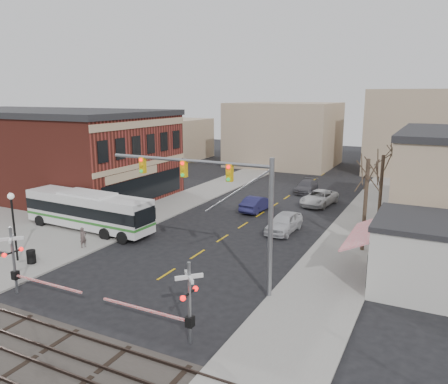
# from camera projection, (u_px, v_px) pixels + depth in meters

# --- Properties ---
(ground) EXTENTS (160.00, 160.00, 0.00)m
(ground) POSITION_uv_depth(u_px,v_px,m) (148.00, 286.00, 26.26)
(ground) COLOR black
(ground) RESTS_ON ground
(sidewalk_west) EXTENTS (5.00, 60.00, 0.12)m
(sidewalk_west) POSITION_uv_depth(u_px,v_px,m) (186.00, 199.00, 47.84)
(sidewalk_west) COLOR gray
(sidewalk_west) RESTS_ON ground
(sidewalk_east) EXTENTS (5.00, 60.00, 0.12)m
(sidewalk_east) POSITION_uv_depth(u_px,v_px,m) (366.00, 221.00, 39.53)
(sidewalk_east) COLOR gray
(sidewalk_east) RESTS_ON ground
(ballast_strip) EXTENTS (160.00, 5.00, 0.06)m
(ballast_strip) POSITION_uv_depth(u_px,v_px,m) (39.00, 355.00, 19.27)
(ballast_strip) COLOR #332D28
(ballast_strip) RESTS_ON ground
(rail_tracks) EXTENTS (160.00, 3.91, 0.14)m
(rail_tracks) POSITION_uv_depth(u_px,v_px,m) (39.00, 353.00, 19.25)
(rail_tracks) COLOR #2D231E
(rail_tracks) RESTS_ON ground
(brick_building) EXTENTS (30.40, 15.40, 9.60)m
(brick_building) POSITION_uv_depth(u_px,v_px,m) (40.00, 151.00, 50.97)
(brick_building) COLOR maroon
(brick_building) RESTS_ON ground
(awning_shop) EXTENTS (9.74, 6.20, 4.30)m
(awning_shop) POSITION_uv_depth(u_px,v_px,m) (448.00, 258.00, 24.90)
(awning_shop) COLOR beige
(awning_shop) RESTS_ON ground
(tree_east_a) EXTENTS (0.28, 0.28, 6.75)m
(tree_east_a) POSITION_uv_depth(u_px,v_px,m) (365.00, 205.00, 31.36)
(tree_east_a) COLOR #382B21
(tree_east_a) RESTS_ON sidewalk_east
(tree_east_b) EXTENTS (0.28, 0.28, 6.30)m
(tree_east_b) POSITION_uv_depth(u_px,v_px,m) (381.00, 192.00, 36.51)
(tree_east_b) COLOR #382B21
(tree_east_b) RESTS_ON sidewalk_east
(tree_east_c) EXTENTS (0.28, 0.28, 7.20)m
(tree_east_c) POSITION_uv_depth(u_px,v_px,m) (394.00, 172.00, 43.31)
(tree_east_c) COLOR #382B21
(tree_east_c) RESTS_ON sidewalk_east
(transit_bus) EXTENTS (12.26, 3.15, 3.13)m
(transit_bus) POSITION_uv_depth(u_px,v_px,m) (88.00, 210.00, 36.68)
(transit_bus) COLOR silver
(transit_bus) RESTS_ON ground
(traffic_signal_mast) EXTENTS (10.73, 0.30, 8.00)m
(traffic_signal_mast) POSITION_uv_depth(u_px,v_px,m) (223.00, 193.00, 24.87)
(traffic_signal_mast) COLOR gray
(traffic_signal_mast) RESTS_ON ground
(rr_crossing_west) EXTENTS (5.60, 1.36, 4.00)m
(rr_crossing_west) POSITION_uv_depth(u_px,v_px,m) (19.00, 262.00, 24.78)
(rr_crossing_west) COLOR gray
(rr_crossing_west) RESTS_ON ground
(rr_crossing_east) EXTENTS (5.60, 1.36, 4.00)m
(rr_crossing_east) POSITION_uv_depth(u_px,v_px,m) (182.00, 302.00, 20.01)
(rr_crossing_east) COLOR gray
(rr_crossing_east) RESTS_ON ground
(street_lamp) EXTENTS (0.44, 0.44, 4.76)m
(street_lamp) POSITION_uv_depth(u_px,v_px,m) (13.00, 213.00, 29.31)
(street_lamp) COLOR black
(street_lamp) RESTS_ON sidewalk_west
(trash_bin) EXTENTS (0.60, 0.60, 0.90)m
(trash_bin) POSITION_uv_depth(u_px,v_px,m) (31.00, 257.00, 29.47)
(trash_bin) COLOR black
(trash_bin) RESTS_ON sidewalk_west
(car_a) EXTENTS (2.17, 4.94, 1.66)m
(car_a) POSITION_uv_depth(u_px,v_px,m) (284.00, 222.00, 36.46)
(car_a) COLOR silver
(car_a) RESTS_ON ground
(car_b) EXTENTS (1.97, 4.74, 1.53)m
(car_b) POSITION_uv_depth(u_px,v_px,m) (257.00, 204.00, 43.02)
(car_b) COLOR #1B1B44
(car_b) RESTS_ON ground
(car_c) EXTENTS (3.23, 5.76, 1.52)m
(car_c) POSITION_uv_depth(u_px,v_px,m) (319.00, 198.00, 45.43)
(car_c) COLOR silver
(car_c) RESTS_ON ground
(car_d) EXTENTS (2.09, 4.93, 1.42)m
(car_d) POSITION_uv_depth(u_px,v_px,m) (306.00, 187.00, 51.26)
(car_d) COLOR #49484D
(car_d) RESTS_ON ground
(pedestrian_near) EXTENTS (0.47, 0.62, 1.54)m
(pedestrian_near) POSITION_uv_depth(u_px,v_px,m) (83.00, 238.00, 32.41)
(pedestrian_near) COLOR #554644
(pedestrian_near) RESTS_ON sidewalk_west
(pedestrian_far) EXTENTS (1.05, 1.03, 1.71)m
(pedestrian_far) POSITION_uv_depth(u_px,v_px,m) (93.00, 219.00, 36.98)
(pedestrian_far) COLOR #373760
(pedestrian_far) RESTS_ON sidewalk_west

